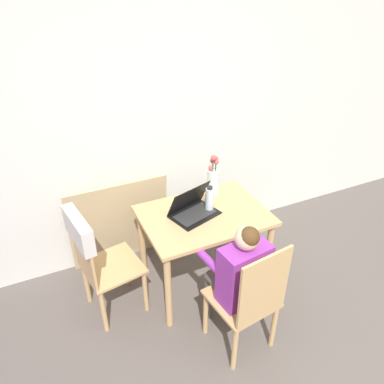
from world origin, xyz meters
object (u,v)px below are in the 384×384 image
(chair_occupied, at_px, (249,300))
(flower_vase, at_px, (213,179))
(chair_spare, at_px, (93,251))
(water_bottle, at_px, (210,199))
(person_seated, at_px, (239,272))
(laptop, at_px, (192,208))

(chair_occupied, distance_m, flower_vase, 1.02)
(chair_spare, xyz_separation_m, flower_vase, (1.05, 0.21, 0.22))
(chair_occupied, distance_m, water_bottle, 0.80)
(water_bottle, bearing_deg, chair_occupied, -95.79)
(chair_spare, xyz_separation_m, person_seated, (0.83, -0.60, -0.00))
(chair_occupied, distance_m, person_seated, 0.20)
(person_seated, height_order, flower_vase, flower_vase)
(person_seated, height_order, laptop, person_seated)
(chair_spare, relative_size, laptop, 2.33)
(chair_spare, relative_size, water_bottle, 4.52)
(person_seated, xyz_separation_m, laptop, (-0.05, 0.61, 0.15))
(person_seated, xyz_separation_m, water_bottle, (0.09, 0.60, 0.19))
(chair_occupied, distance_m, laptop, 0.79)
(laptop, distance_m, water_bottle, 0.15)
(flower_vase, bearing_deg, chair_spare, -168.90)
(chair_occupied, height_order, water_bottle, chair_occupied)
(laptop, height_order, flower_vase, flower_vase)
(chair_occupied, relative_size, chair_spare, 0.99)
(water_bottle, bearing_deg, flower_vase, 56.19)
(flower_vase, distance_m, water_bottle, 0.25)
(chair_occupied, height_order, laptop, laptop)
(laptop, bearing_deg, chair_spare, 163.71)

